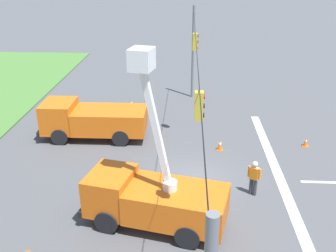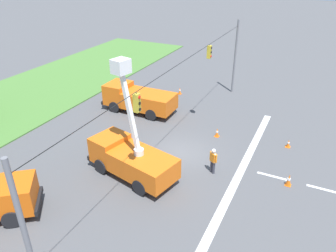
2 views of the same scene
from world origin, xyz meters
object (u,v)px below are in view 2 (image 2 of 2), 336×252
traffic_cone_foreground_right (217,132)px  road_worker (213,159)px  utility_truck_bucket_lift (131,156)px  traffic_cone_mid_right (289,180)px  traffic_cone_foreground_left (180,91)px  utility_truck_support_near (138,98)px  traffic_cone_mid_left (288,143)px

traffic_cone_foreground_right → road_worker: bearing=-165.1°
utility_truck_bucket_lift → traffic_cone_mid_right: size_ratio=9.37×
road_worker → traffic_cone_foreground_left: bearing=33.0°
road_worker → traffic_cone_foreground_right: 4.87m
utility_truck_support_near → traffic_cone_foreground_right: bearing=-100.2°
traffic_cone_foreground_left → traffic_cone_mid_left: size_ratio=1.11×
traffic_cone_foreground_right → traffic_cone_mid_left: (0.77, -5.18, -0.05)m
traffic_cone_mid_right → traffic_cone_foreground_right: bearing=56.2°
utility_truck_bucket_lift → traffic_cone_foreground_right: utility_truck_bucket_lift is taller
utility_truck_support_near → road_worker: 10.93m
traffic_cone_foreground_left → traffic_cone_mid_left: traffic_cone_foreground_left is taller
utility_truck_support_near → traffic_cone_mid_right: bearing=-111.2°
traffic_cone_foreground_right → traffic_cone_mid_right: bearing=-123.8°
road_worker → traffic_cone_foreground_left: (11.37, 7.39, -0.66)m
utility_truck_bucket_lift → road_worker: bearing=-61.3°
road_worker → traffic_cone_mid_left: (5.43, -3.94, -0.70)m
traffic_cone_mid_left → traffic_cone_mid_right: bearing=-172.0°
traffic_cone_foreground_right → traffic_cone_mid_left: size_ratio=1.14×
traffic_cone_foreground_left → traffic_cone_mid_right: traffic_cone_mid_right is taller
utility_truck_bucket_lift → road_worker: 5.19m
utility_truck_support_near → traffic_cone_mid_left: size_ratio=10.34×
road_worker → utility_truck_bucket_lift: bearing=118.7°
utility_truck_bucket_lift → traffic_cone_mid_left: bearing=-47.0°
utility_truck_support_near → traffic_cone_mid_left: (-0.64, -13.03, -0.93)m
utility_truck_bucket_lift → traffic_cone_mid_left: size_ratio=11.91×
utility_truck_bucket_lift → traffic_cone_mid_right: utility_truck_bucket_lift is taller
utility_truck_bucket_lift → utility_truck_support_near: size_ratio=1.15×
road_worker → traffic_cone_mid_right: 4.69m
utility_truck_support_near → traffic_cone_foreground_right: 8.02m
utility_truck_support_near → traffic_cone_mid_right: 14.70m
utility_truck_support_near → road_worker: utility_truck_support_near is taller
utility_truck_bucket_lift → traffic_cone_foreground_left: size_ratio=10.70×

